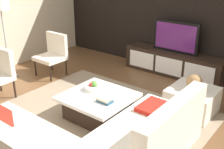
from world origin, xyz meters
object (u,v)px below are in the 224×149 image
object	(u,v)px
fruit_bowl	(93,87)
book_stack	(104,101)
accent_chair_far	(53,52)
sectional_couch	(81,148)
television	(176,37)
decorative_ball	(194,82)
coffee_table	(98,106)
media_console	(173,63)
floor_lamp	(0,6)
ottoman	(192,100)

from	to	relation	value
fruit_bowl	book_stack	xyz separation A→B (m)	(0.40, -0.22, -0.02)
book_stack	accent_chair_far	bearing A→B (deg)	157.29
sectional_couch	book_stack	xyz separation A→B (m)	(-0.37, 0.87, 0.13)
television	decorative_ball	size ratio (longest dim) A/B	3.95
sectional_couch	accent_chair_far	bearing A→B (deg)	144.83
book_stack	coffee_table	bearing A→B (deg)	152.82
book_stack	media_console	bearing A→B (deg)	92.91
coffee_table	floor_lamp	distance (m)	2.80
media_console	ottoman	size ratio (longest dim) A/B	3.01
media_console	accent_chair_far	xyz separation A→B (m)	(-1.99, -1.53, 0.24)
media_console	ottoman	xyz separation A→B (m)	(0.96, -1.25, -0.05)
ottoman	media_console	bearing A→B (deg)	127.53
floor_lamp	accent_chair_far	world-z (taller)	floor_lamp
coffee_table	book_stack	distance (m)	0.32
decorative_ball	book_stack	distance (m)	1.44
media_console	television	world-z (taller)	television
coffee_table	book_stack	world-z (taller)	book_stack
coffee_table	fruit_bowl	world-z (taller)	fruit_bowl
fruit_bowl	accent_chair_far	size ratio (longest dim) A/B	0.32
floor_lamp	decorative_ball	bearing A→B (deg)	14.97
television	sectional_couch	xyz separation A→B (m)	(0.50, -3.28, -0.55)
floor_lamp	fruit_bowl	distance (m)	2.54
accent_chair_far	book_stack	xyz separation A→B (m)	(2.11, -0.88, -0.08)
sectional_couch	book_stack	size ratio (longest dim) A/B	10.51
accent_chair_far	sectional_couch	bearing A→B (deg)	-43.98
coffee_table	accent_chair_far	size ratio (longest dim) A/B	1.14
ottoman	book_stack	size ratio (longest dim) A/B	3.20
floor_lamp	book_stack	distance (m)	2.93
sectional_couch	ottoman	world-z (taller)	sectional_couch
floor_lamp	ottoman	size ratio (longest dim) A/B	2.43
media_console	television	xyz separation A→B (m)	(0.00, 0.00, 0.57)
accent_chair_far	book_stack	distance (m)	2.29
media_console	accent_chair_far	world-z (taller)	accent_chair_far
television	coffee_table	bearing A→B (deg)	-92.49
decorative_ball	sectional_couch	bearing A→B (deg)	-102.85
coffee_table	ottoman	world-z (taller)	ottoman
book_stack	sectional_couch	bearing A→B (deg)	-66.71
television	fruit_bowl	bearing A→B (deg)	-97.27
sectional_couch	decorative_ball	world-z (taller)	sectional_couch
decorative_ball	coffee_table	bearing A→B (deg)	-135.31
ottoman	accent_chair_far	bearing A→B (deg)	-174.62
sectional_couch	coffee_table	distance (m)	1.15
ottoman	accent_chair_far	world-z (taller)	accent_chair_far
media_console	book_stack	xyz separation A→B (m)	(0.12, -2.41, 0.16)
coffee_table	accent_chair_far	xyz separation A→B (m)	(-1.89, 0.77, 0.29)
sectional_couch	accent_chair_far	world-z (taller)	accent_chair_far
media_console	book_stack	world-z (taller)	media_console
floor_lamp	accent_chair_far	bearing A→B (deg)	47.73
decorative_ball	book_stack	size ratio (longest dim) A/B	1.11
media_console	fruit_bowl	xyz separation A→B (m)	(-0.28, -2.20, 0.18)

